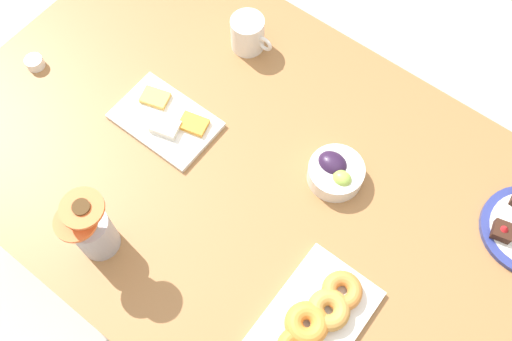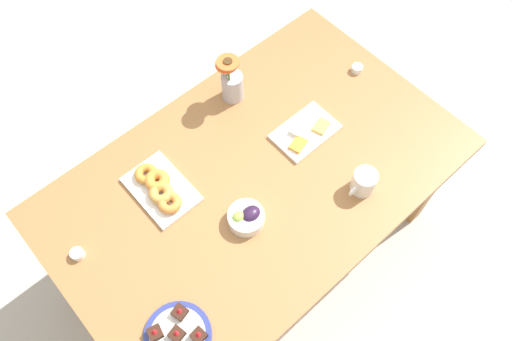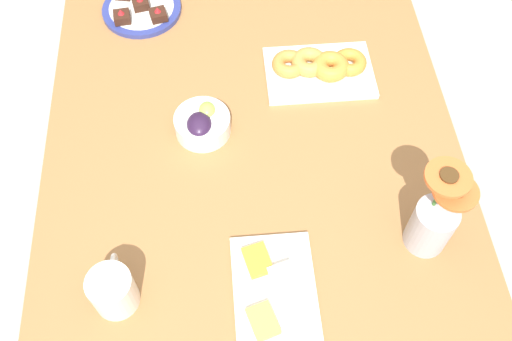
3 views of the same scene
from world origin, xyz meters
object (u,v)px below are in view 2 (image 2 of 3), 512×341
(grape_bowl, at_px, (247,217))
(jam_cup_honey, at_px, (77,254))
(dining_table, at_px, (256,186))
(dessert_plate, at_px, (178,335))
(croissant_platter, at_px, (160,188))
(jam_cup_berry, at_px, (357,68))
(flower_vase, at_px, (232,84))
(coffee_mug, at_px, (364,182))
(cheese_platter, at_px, (305,132))

(grape_bowl, distance_m, jam_cup_honey, 0.61)
(dining_table, height_order, jam_cup_honey, jam_cup_honey)
(dining_table, xyz_separation_m, dessert_plate, (0.59, 0.28, 0.10))
(grape_bowl, bearing_deg, croissant_platter, -62.23)
(croissant_platter, xyz_separation_m, jam_cup_honey, (0.37, 0.01, -0.01))
(jam_cup_berry, relative_size, flower_vase, 0.20)
(coffee_mug, relative_size, jam_cup_berry, 2.63)
(croissant_platter, distance_m, jam_cup_berry, 0.99)
(dining_table, distance_m, cheese_platter, 0.29)
(cheese_platter, bearing_deg, flower_vase, -74.12)
(cheese_platter, relative_size, croissant_platter, 0.93)
(dining_table, bearing_deg, jam_cup_honey, -14.63)
(cheese_platter, height_order, jam_cup_honey, cheese_platter)
(coffee_mug, xyz_separation_m, flower_vase, (0.08, -0.66, 0.03))
(grape_bowl, distance_m, flower_vase, 0.58)
(jam_cup_berry, distance_m, dessert_plate, 1.32)
(jam_cup_honey, relative_size, flower_vase, 0.20)
(coffee_mug, bearing_deg, cheese_platter, -92.64)
(flower_vase, bearing_deg, coffee_mug, 97.05)
(dessert_plate, height_order, flower_vase, flower_vase)
(jam_cup_berry, xyz_separation_m, flower_vase, (0.49, -0.26, 0.07))
(dining_table, bearing_deg, jam_cup_berry, -171.86)
(cheese_platter, relative_size, flower_vase, 1.09)
(coffee_mug, bearing_deg, jam_cup_berry, -135.64)
(dessert_plate, bearing_deg, flower_vase, -140.80)
(coffee_mug, height_order, jam_cup_berry, coffee_mug)
(dessert_plate, bearing_deg, coffee_mug, 177.95)
(jam_cup_berry, bearing_deg, cheese_platter, 11.80)
(jam_cup_honey, distance_m, flower_vase, 0.88)
(jam_cup_berry, bearing_deg, coffee_mug, 44.36)
(grape_bowl, relative_size, jam_cup_honey, 2.83)
(croissant_platter, relative_size, dessert_plate, 1.25)
(coffee_mug, height_order, jam_cup_honey, coffee_mug)
(cheese_platter, xyz_separation_m, jam_cup_berry, (-0.40, -0.08, 0.01))
(jam_cup_berry, bearing_deg, grape_bowl, 14.53)
(flower_vase, bearing_deg, cheese_platter, 105.88)
(dining_table, distance_m, croissant_platter, 0.38)
(jam_cup_honey, height_order, flower_vase, flower_vase)
(grape_bowl, relative_size, flower_vase, 0.57)
(grape_bowl, bearing_deg, flower_vase, -125.29)
(dining_table, relative_size, croissant_platter, 5.71)
(coffee_mug, height_order, grape_bowl, coffee_mug)
(cheese_platter, distance_m, jam_cup_honey, 0.98)
(dining_table, height_order, coffee_mug, coffee_mug)
(coffee_mug, height_order, flower_vase, flower_vase)
(croissant_platter, bearing_deg, cheese_platter, 163.20)
(dining_table, relative_size, jam_cup_berry, 33.33)
(dining_table, distance_m, flower_vase, 0.43)
(coffee_mug, height_order, cheese_platter, coffee_mug)
(flower_vase, bearing_deg, dining_table, 62.73)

